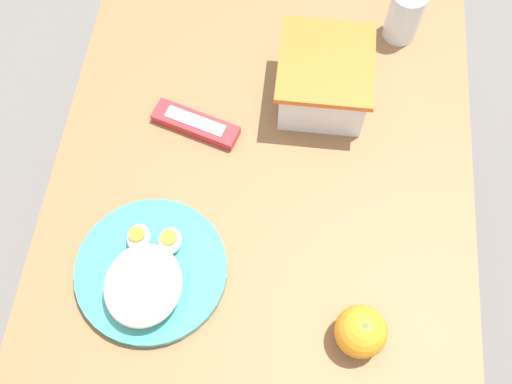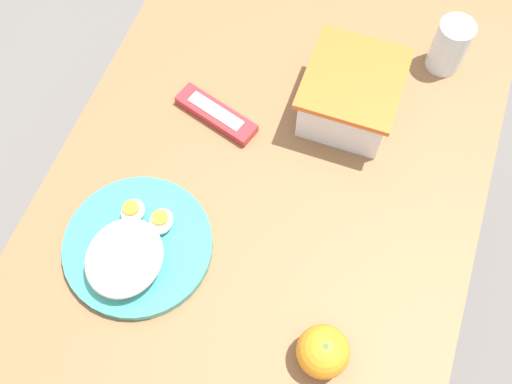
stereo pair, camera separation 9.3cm
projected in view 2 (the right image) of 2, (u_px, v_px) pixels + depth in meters
ground_plane at (253, 326)px, 1.59m from camera, size 10.00×10.00×0.00m
table at (252, 246)px, 1.05m from camera, size 1.28×0.68×0.72m
food_container at (350, 96)px, 0.99m from camera, size 0.17×0.15×0.10m
orange_fruit at (323, 352)px, 0.82m from camera, size 0.07×0.07×0.07m
rice_plate at (133, 249)px, 0.89m from camera, size 0.23×0.23×0.07m
candy_bar at (216, 114)px, 1.01m from camera, size 0.08×0.15×0.02m
drinking_glass at (450, 46)px, 1.03m from camera, size 0.06×0.06×0.10m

